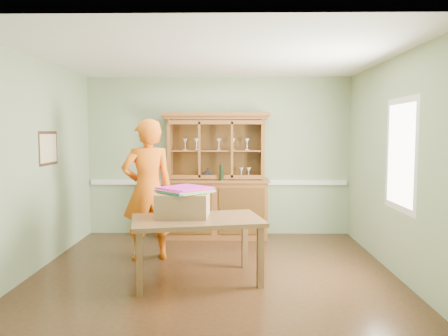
{
  "coord_description": "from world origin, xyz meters",
  "views": [
    {
      "loc": [
        0.22,
        -5.51,
        1.77
      ],
      "look_at": [
        0.12,
        0.4,
        1.28
      ],
      "focal_mm": 35.0,
      "sensor_mm": 36.0,
      "label": 1
    }
  ],
  "objects_px": {
    "china_hutch": "(216,194)",
    "dining_table": "(197,226)",
    "cardboard_box": "(183,205)",
    "person": "(148,190)"
  },
  "relations": [
    {
      "from": "dining_table",
      "to": "cardboard_box",
      "type": "distance_m",
      "value": 0.31
    },
    {
      "from": "china_hutch",
      "to": "cardboard_box",
      "type": "xyz_separation_m",
      "value": [
        -0.33,
        -2.08,
        0.16
      ]
    },
    {
      "from": "dining_table",
      "to": "person",
      "type": "height_order",
      "value": "person"
    },
    {
      "from": "dining_table",
      "to": "cardboard_box",
      "type": "bearing_deg",
      "value": 133.94
    },
    {
      "from": "china_hutch",
      "to": "dining_table",
      "type": "xyz_separation_m",
      "value": [
        -0.15,
        -2.2,
        -0.07
      ]
    },
    {
      "from": "china_hutch",
      "to": "cardboard_box",
      "type": "distance_m",
      "value": 2.11
    },
    {
      "from": "dining_table",
      "to": "cardboard_box",
      "type": "relative_size",
      "value": 2.73
    },
    {
      "from": "dining_table",
      "to": "china_hutch",
      "type": "bearing_deg",
      "value": 74.11
    },
    {
      "from": "china_hutch",
      "to": "cardboard_box",
      "type": "bearing_deg",
      "value": -98.91
    },
    {
      "from": "cardboard_box",
      "to": "person",
      "type": "xyz_separation_m",
      "value": [
        -0.57,
        0.74,
        0.08
      ]
    }
  ]
}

